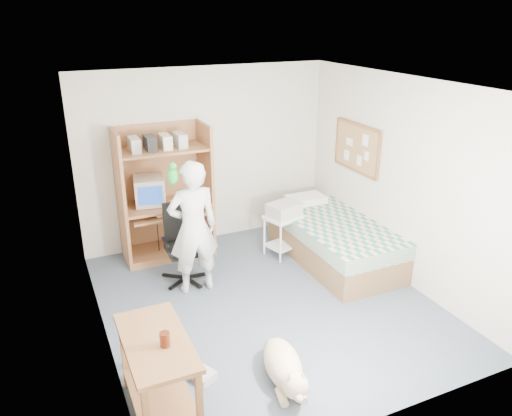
# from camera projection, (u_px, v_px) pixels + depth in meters

# --- Properties ---
(floor) EXTENTS (4.00, 4.00, 0.00)m
(floor) POSITION_uv_depth(u_px,v_px,m) (266.00, 302.00, 5.83)
(floor) COLOR #4B5565
(floor) RESTS_ON ground
(wall_back) EXTENTS (3.60, 0.02, 2.50)m
(wall_back) POSITION_uv_depth(u_px,v_px,m) (206.00, 157.00, 7.06)
(wall_back) COLOR beige
(wall_back) RESTS_ON floor
(wall_right) EXTENTS (0.02, 4.00, 2.50)m
(wall_right) POSITION_uv_depth(u_px,v_px,m) (401.00, 181.00, 6.06)
(wall_right) COLOR beige
(wall_right) RESTS_ON floor
(wall_left) EXTENTS (0.02, 4.00, 2.50)m
(wall_left) POSITION_uv_depth(u_px,v_px,m) (95.00, 231.00, 4.68)
(wall_left) COLOR beige
(wall_left) RESTS_ON floor
(ceiling) EXTENTS (3.60, 4.00, 0.02)m
(ceiling) POSITION_uv_depth(u_px,v_px,m) (268.00, 84.00, 4.91)
(ceiling) COLOR white
(ceiling) RESTS_ON wall_back
(computer_hutch) EXTENTS (1.20, 0.63, 1.80)m
(computer_hutch) POSITION_uv_depth(u_px,v_px,m) (165.00, 198.00, 6.73)
(computer_hutch) COLOR brown
(computer_hutch) RESTS_ON floor
(bed) EXTENTS (1.02, 2.02, 0.66)m
(bed) POSITION_uv_depth(u_px,v_px,m) (334.00, 240.00, 6.75)
(bed) COLOR brown
(bed) RESTS_ON floor
(side_desk) EXTENTS (0.50, 1.00, 0.75)m
(side_desk) POSITION_uv_depth(u_px,v_px,m) (158.00, 366.00, 4.04)
(side_desk) COLOR brown
(side_desk) RESTS_ON floor
(corkboard) EXTENTS (0.04, 0.94, 0.66)m
(corkboard) POSITION_uv_depth(u_px,v_px,m) (357.00, 148.00, 6.74)
(corkboard) COLOR olive
(corkboard) RESTS_ON wall_right
(office_chair) EXTENTS (0.55, 0.55, 0.98)m
(office_chair) POSITION_uv_depth(u_px,v_px,m) (184.00, 254.00, 6.23)
(office_chair) COLOR black
(office_chair) RESTS_ON floor
(person) EXTENTS (0.60, 0.40, 1.63)m
(person) POSITION_uv_depth(u_px,v_px,m) (193.00, 228.00, 5.82)
(person) COLOR silver
(person) RESTS_ON floor
(parrot) EXTENTS (0.12, 0.21, 0.33)m
(parrot) POSITION_uv_depth(u_px,v_px,m) (173.00, 174.00, 5.50)
(parrot) COLOR #159324
(parrot) RESTS_ON person
(dog) EXTENTS (0.45, 1.00, 0.38)m
(dog) POSITION_uv_depth(u_px,v_px,m) (284.00, 367.00, 4.52)
(dog) COLOR #D4B78E
(dog) RESTS_ON floor
(printer_cart) EXTENTS (0.57, 0.50, 0.58)m
(printer_cart) POSITION_uv_depth(u_px,v_px,m) (284.00, 229.00, 6.86)
(printer_cart) COLOR white
(printer_cart) RESTS_ON floor
(printer) EXTENTS (0.49, 0.42, 0.18)m
(printer) POSITION_uv_depth(u_px,v_px,m) (284.00, 210.00, 6.76)
(printer) COLOR #B2B2AD
(printer) RESTS_ON printer_cart
(crt_monitor) EXTENTS (0.45, 0.47, 0.37)m
(crt_monitor) POSITION_uv_depth(u_px,v_px,m) (149.00, 191.00, 6.61)
(crt_monitor) COLOR beige
(crt_monitor) RESTS_ON computer_hutch
(keyboard) EXTENTS (0.47, 0.23, 0.03)m
(keyboard) POSITION_uv_depth(u_px,v_px,m) (171.00, 212.00, 6.67)
(keyboard) COLOR beige
(keyboard) RESTS_ON computer_hutch
(pencil_cup) EXTENTS (0.08, 0.08, 0.12)m
(pencil_cup) POSITION_uv_depth(u_px,v_px,m) (190.00, 197.00, 6.78)
(pencil_cup) COLOR yellow
(pencil_cup) RESTS_ON computer_hutch
(drink_glass) EXTENTS (0.08, 0.08, 0.12)m
(drink_glass) POSITION_uv_depth(u_px,v_px,m) (165.00, 339.00, 3.85)
(drink_glass) COLOR #40170A
(drink_glass) RESTS_ON side_desk
(floor_box_b) EXTENTS (0.26, 0.28, 0.08)m
(floor_box_b) POSITION_uv_depth(u_px,v_px,m) (203.00, 375.00, 4.60)
(floor_box_b) COLOR #A7A6A2
(floor_box_b) RESTS_ON floor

